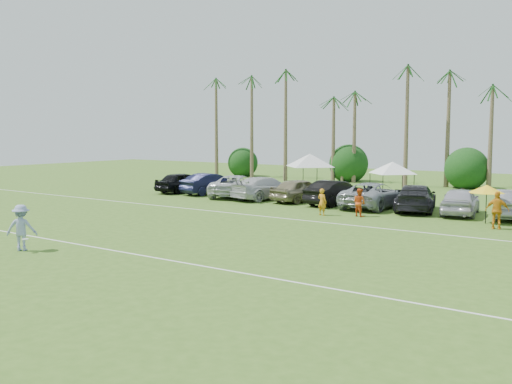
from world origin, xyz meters
The scene contains 30 objects.
ground centered at (0.00, 0.00, 0.00)m, with size 120.00×120.00×0.00m, color #3E631D.
field_lines centered at (0.00, 8.00, 0.01)m, with size 80.00×12.10×0.01m.
palm_tree_0 centered at (-22.00, 38.00, 7.48)m, with size 2.40×2.40×8.90m.
palm_tree_1 centered at (-17.00, 38.00, 8.35)m, with size 2.40×2.40×9.90m.
palm_tree_2 centered at (-12.00, 38.00, 9.21)m, with size 2.40×2.40×10.90m.
palm_tree_3 centered at (-8.00, 38.00, 10.06)m, with size 2.40×2.40×11.90m.
palm_tree_4 centered at (-4.00, 38.00, 7.48)m, with size 2.40×2.40×8.90m.
palm_tree_5 centered at (0.00, 38.00, 8.35)m, with size 2.40×2.40×9.90m.
palm_tree_6 centered at (4.00, 38.00, 9.21)m, with size 2.40×2.40×10.90m.
palm_tree_7 centered at (8.00, 38.00, 10.06)m, with size 2.40×2.40×11.90m.
bush_tree_0 centered at (-19.00, 39.00, 1.80)m, with size 4.00×4.00×4.00m.
bush_tree_1 centered at (-6.00, 39.00, 1.80)m, with size 4.00×4.00×4.00m.
bush_tree_2 centered at (6.00, 39.00, 1.80)m, with size 4.00×4.00×4.00m.
sideline_player_a centered at (3.28, 16.43, 0.83)m, with size 0.60×0.40×1.66m, color orange.
sideline_player_b centered at (5.34, 17.31, 0.85)m, with size 0.83×0.64×1.70m, color #D44C17.
sideline_player_c centered at (13.22, 17.24, 1.00)m, with size 1.17×0.49×2.00m, color orange.
canopy_tent_left centered at (-3.95, 27.69, 3.27)m, with size 4.71×4.71×3.82m.
canopy_tent_right centered at (3.17, 28.13, 2.79)m, with size 4.02×4.02×3.26m.
market_umbrella centered at (12.30, 18.82, 1.95)m, with size 1.95×1.95×2.17m.
frisbee_player centered at (-2.41, -0.23, 1.00)m, with size 1.47×1.39×2.00m.
parked_car_0 centered at (-12.78, 21.50, 0.86)m, with size 2.03×5.05×1.72m, color black.
parked_car_1 centered at (-9.91, 21.81, 0.86)m, with size 1.82×5.22×1.72m, color black.
parked_car_2 centered at (-7.04, 21.49, 0.86)m, with size 2.85×6.19×1.72m, color #BABDC0.
parked_car_3 centered at (-4.17, 21.33, 0.86)m, with size 2.41×5.93×1.72m, color silver.
parked_car_4 centered at (-1.30, 21.59, 0.86)m, with size 2.03×5.05×1.72m, color gray.
parked_car_5 centered at (1.57, 21.49, 0.86)m, with size 1.82×5.22×1.72m, color black.
parked_car_6 centered at (4.45, 21.48, 0.86)m, with size 2.85×6.19×1.72m, color #90969C.
parked_car_7 centered at (7.32, 21.61, 0.86)m, with size 2.41×5.93×1.72m, color black.
parked_car_8 centered at (10.19, 21.45, 0.86)m, with size 2.03×5.05×1.72m, color #B6B4C1.
parked_car_9 centered at (13.06, 21.69, 0.86)m, with size 1.82×5.22×1.72m, color gray.
Camera 1 is at (19.73, -14.36, 5.12)m, focal length 40.00 mm.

